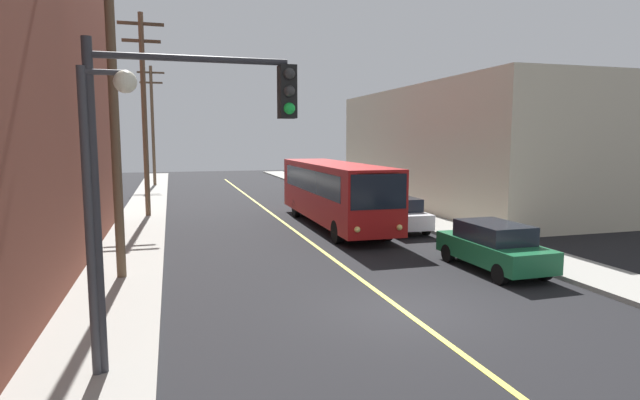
{
  "coord_description": "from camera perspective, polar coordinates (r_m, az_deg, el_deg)",
  "views": [
    {
      "loc": [
        -5.63,
        -11.63,
        4.41
      ],
      "look_at": [
        0.0,
        7.7,
        2.0
      ],
      "focal_mm": 28.74,
      "sensor_mm": 36.0,
      "label": 1
    }
  ],
  "objects": [
    {
      "name": "utility_pole_mid",
      "position": [
        29.99,
        -19.01,
        9.82
      ],
      "size": [
        2.4,
        0.28,
        11.0
      ],
      "color": "brown",
      "rests_on": "sidewalk_left"
    },
    {
      "name": "traffic_signal_left_corner",
      "position": [
        9.73,
        -15.03,
        5.97
      ],
      "size": [
        3.75,
        0.48,
        6.0
      ],
      "color": "#2D2D33",
      "rests_on": "sidewalk_left"
    },
    {
      "name": "parked_car_green",
      "position": [
        18.18,
        18.74,
        -4.86
      ],
      "size": [
        1.86,
        4.42,
        1.62
      ],
      "color": "#196038",
      "rests_on": "ground"
    },
    {
      "name": "building_right_warehouse",
      "position": [
        36.02,
        17.82,
        5.56
      ],
      "size": [
        12.0,
        21.66,
        7.64
      ],
      "color": "beige",
      "rests_on": "ground"
    },
    {
      "name": "lane_stripe_center",
      "position": [
        27.57,
        -4.25,
        -2.39
      ],
      "size": [
        0.16,
        60.0,
        0.01
      ],
      "primitive_type": "cube",
      "color": "#D8CC4C",
      "rests_on": "ground"
    },
    {
      "name": "city_bus",
      "position": [
        25.81,
        1.51,
        1.06
      ],
      "size": [
        2.66,
        12.18,
        3.2
      ],
      "color": "maroon",
      "rests_on": "ground"
    },
    {
      "name": "parked_car_white",
      "position": [
        24.98,
        8.57,
        -1.46
      ],
      "size": [
        1.92,
        4.45,
        1.62
      ],
      "color": "silver",
      "rests_on": "ground"
    },
    {
      "name": "utility_pole_near",
      "position": [
        16.81,
        -22.13,
        13.1
      ],
      "size": [
        2.4,
        0.28,
        11.43
      ],
      "color": "brown",
      "rests_on": "sidewalk_left"
    },
    {
      "name": "fire_hydrant",
      "position": [
        20.61,
        21.48,
        -4.35
      ],
      "size": [
        0.44,
        0.26,
        0.84
      ],
      "color": "red",
      "rests_on": "sidewalk_right"
    },
    {
      "name": "sidewalk_right",
      "position": [
        25.55,
        14.34,
        -3.16
      ],
      "size": [
        2.5,
        90.0,
        0.15
      ],
      "primitive_type": "cube",
      "color": "gray",
      "rests_on": "ground"
    },
    {
      "name": "street_lamp_left",
      "position": [
        9.78,
        -23.25,
        2.36
      ],
      "size": [
        0.98,
        0.4,
        5.5
      ],
      "color": "#38383D",
      "rests_on": "sidewalk_left"
    },
    {
      "name": "sidewalk_left",
      "position": [
        22.12,
        -20.18,
        -4.9
      ],
      "size": [
        2.5,
        90.0,
        0.15
      ],
      "primitive_type": "cube",
      "color": "gray",
      "rests_on": "ground"
    },
    {
      "name": "ground_plane",
      "position": [
        13.65,
        9.28,
        -12.11
      ],
      "size": [
        120.0,
        120.0,
        0.0
      ],
      "primitive_type": "plane",
      "color": "black"
    },
    {
      "name": "utility_pole_far",
      "position": [
        49.93,
        -18.15,
        8.42
      ],
      "size": [
        2.4,
        0.28,
        10.85
      ],
      "color": "brown",
      "rests_on": "sidewalk_left"
    },
    {
      "name": "parked_car_red",
      "position": [
        29.67,
        4.88,
        -0.11
      ],
      "size": [
        1.96,
        4.46,
        1.62
      ],
      "color": "maroon",
      "rests_on": "ground"
    }
  ]
}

